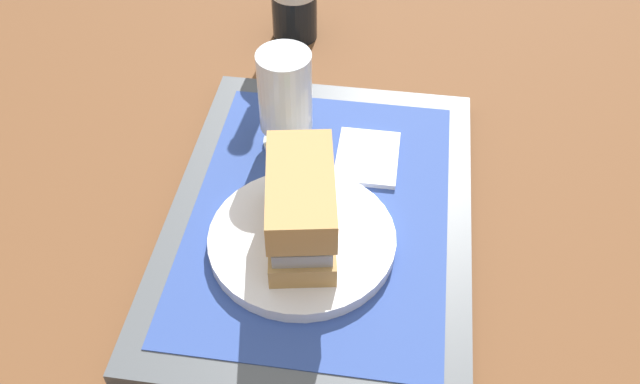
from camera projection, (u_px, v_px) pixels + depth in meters
ground_plane at (320, 224)px, 0.75m from camera, size 3.00×3.00×0.00m
tray at (320, 218)px, 0.75m from camera, size 0.44×0.32×0.02m
placemat at (320, 211)px, 0.74m from camera, size 0.38×0.27×0.00m
plate at (302, 240)px, 0.70m from camera, size 0.19×0.19×0.01m
sandwich at (301, 204)px, 0.67m from camera, size 0.14×0.09×0.08m
beer_glass at (285, 96)px, 0.76m from camera, size 0.06×0.06×0.12m
napkin_folded at (367, 157)px, 0.79m from camera, size 0.09×0.07×0.01m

